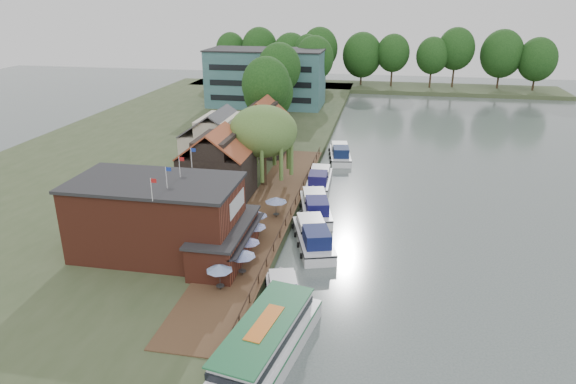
# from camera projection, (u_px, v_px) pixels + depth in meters

# --- Properties ---
(ground) EXTENTS (260.00, 260.00, 0.00)m
(ground) POSITION_uv_depth(u_px,v_px,m) (327.00, 272.00, 47.68)
(ground) COLOR #485350
(ground) RESTS_ON ground
(land_bank) EXTENTS (50.00, 140.00, 1.00)m
(land_bank) POSITION_uv_depth(u_px,v_px,m) (172.00, 148.00, 84.87)
(land_bank) COLOR #384728
(land_bank) RESTS_ON ground
(quay_deck) EXTENTS (6.00, 50.00, 0.10)m
(quay_deck) POSITION_uv_depth(u_px,v_px,m) (267.00, 213.00, 57.89)
(quay_deck) COLOR #47301E
(quay_deck) RESTS_ON land_bank
(quay_rail) EXTENTS (0.20, 49.00, 1.00)m
(quay_rail) POSITION_uv_depth(u_px,v_px,m) (292.00, 210.00, 57.71)
(quay_rail) COLOR black
(quay_rail) RESTS_ON land_bank
(pub) EXTENTS (20.00, 11.00, 7.30)m
(pub) POSITION_uv_depth(u_px,v_px,m) (177.00, 219.00, 47.56)
(pub) COLOR maroon
(pub) RESTS_ON land_bank
(hotel_block) EXTENTS (25.40, 12.40, 12.30)m
(hotel_block) POSITION_uv_depth(u_px,v_px,m) (266.00, 78.00, 113.20)
(hotel_block) COLOR #38666B
(hotel_block) RESTS_ON land_bank
(cottage_a) EXTENTS (8.60, 7.60, 8.50)m
(cottage_a) POSITION_uv_depth(u_px,v_px,m) (217.00, 164.00, 61.28)
(cottage_a) COLOR black
(cottage_a) RESTS_ON land_bank
(cottage_b) EXTENTS (9.60, 8.60, 8.50)m
(cottage_b) POSITION_uv_depth(u_px,v_px,m) (219.00, 141.00, 70.98)
(cottage_b) COLOR beige
(cottage_b) RESTS_ON land_bank
(cottage_c) EXTENTS (7.60, 7.60, 8.50)m
(cottage_c) POSITION_uv_depth(u_px,v_px,m) (262.00, 127.00, 78.53)
(cottage_c) COLOR black
(cottage_c) RESTS_ON land_bank
(willow) EXTENTS (8.60, 8.60, 10.43)m
(willow) POSITION_uv_depth(u_px,v_px,m) (263.00, 146.00, 64.73)
(willow) COLOR #476B2D
(willow) RESTS_ON land_bank
(umbrella_0) EXTENTS (2.22, 2.22, 2.38)m
(umbrella_0) POSITION_uv_depth(u_px,v_px,m) (220.00, 277.00, 42.30)
(umbrella_0) COLOR #1A4692
(umbrella_0) RESTS_ON quay_deck
(umbrella_1) EXTENTS (2.46, 2.46, 2.38)m
(umbrella_1) POSITION_uv_depth(u_px,v_px,m) (242.00, 263.00, 44.59)
(umbrella_1) COLOR navy
(umbrella_1) RESTS_ON quay_deck
(umbrella_2) EXTENTS (2.11, 2.11, 2.38)m
(umbrella_2) POSITION_uv_depth(u_px,v_px,m) (249.00, 249.00, 47.01)
(umbrella_2) COLOR navy
(umbrella_2) RESTS_ON quay_deck
(umbrella_3) EXTENTS (2.38, 2.38, 2.38)m
(umbrella_3) POSITION_uv_depth(u_px,v_px,m) (254.00, 233.00, 50.14)
(umbrella_3) COLOR navy
(umbrella_3) RESTS_ON quay_deck
(umbrella_4) EXTENTS (2.02, 2.02, 2.38)m
(umbrella_4) POSITION_uv_depth(u_px,v_px,m) (258.00, 222.00, 52.69)
(umbrella_4) COLOR navy
(umbrella_4) RESTS_ON quay_deck
(umbrella_5) EXTENTS (2.45, 2.45, 2.38)m
(umbrella_5) POSITION_uv_depth(u_px,v_px,m) (276.00, 207.00, 56.30)
(umbrella_5) COLOR navy
(umbrella_5) RESTS_ON quay_deck
(cruiser_0) EXTENTS (5.56, 9.88, 2.26)m
(cruiser_0) POSITION_uv_depth(u_px,v_px,m) (284.00, 294.00, 41.96)
(cruiser_0) COLOR silver
(cruiser_0) RESTS_ON ground
(cruiser_1) EXTENTS (6.56, 11.42, 2.67)m
(cruiser_1) POSITION_uv_depth(u_px,v_px,m) (313.00, 234.00, 52.25)
(cruiser_1) COLOR silver
(cruiser_1) RESTS_ON ground
(cruiser_2) EXTENTS (5.80, 11.28, 2.65)m
(cruiser_2) POSITION_uv_depth(u_px,v_px,m) (316.00, 204.00, 59.73)
(cruiser_2) COLOR white
(cruiser_2) RESTS_ON ground
(cruiser_3) EXTENTS (3.79, 10.48, 2.53)m
(cruiser_3) POSITION_uv_depth(u_px,v_px,m) (319.00, 177.00, 68.65)
(cruiser_3) COLOR white
(cruiser_3) RESTS_ON ground
(cruiser_4) EXTENTS (4.84, 10.72, 2.53)m
(cruiser_4) POSITION_uv_depth(u_px,v_px,m) (340.00, 152.00, 79.98)
(cruiser_4) COLOR white
(cruiser_4) RESTS_ON ground
(tour_boat) EXTENTS (6.85, 15.41, 3.25)m
(tour_boat) POSITION_uv_depth(u_px,v_px,m) (261.00, 348.00, 34.80)
(tour_boat) COLOR silver
(tour_boat) RESTS_ON ground
(swan) EXTENTS (0.44, 0.44, 0.44)m
(swan) POSITION_uv_depth(u_px,v_px,m) (274.00, 357.00, 36.03)
(swan) COLOR white
(swan) RESTS_ON ground
(bank_tree_0) EXTENTS (8.03, 8.03, 13.95)m
(bank_tree_0) POSITION_uv_depth(u_px,v_px,m) (266.00, 99.00, 85.09)
(bank_tree_0) COLOR #143811
(bank_tree_0) RESTS_ON land_bank
(bank_tree_1) EXTENTS (8.98, 8.98, 12.05)m
(bank_tree_1) POSITION_uv_depth(u_px,v_px,m) (268.00, 97.00, 92.32)
(bank_tree_1) COLOR #143811
(bank_tree_1) RESTS_ON land_bank
(bank_tree_2) EXTENTS (8.55, 8.55, 14.68)m
(bank_tree_2) POSITION_uv_depth(u_px,v_px,m) (279.00, 80.00, 101.86)
(bank_tree_2) COLOR #143811
(bank_tree_2) RESTS_ON land_bank
(bank_tree_3) EXTENTS (8.76, 8.76, 14.88)m
(bank_tree_3) POSITION_uv_depth(u_px,v_px,m) (314.00, 69.00, 116.72)
(bank_tree_3) COLOR #143811
(bank_tree_3) RESTS_ON land_bank
(bank_tree_4) EXTENTS (7.15, 7.15, 10.92)m
(bank_tree_4) POSITION_uv_depth(u_px,v_px,m) (310.00, 72.00, 125.82)
(bank_tree_4) COLOR #143811
(bank_tree_4) RESTS_ON land_bank
(bank_tree_5) EXTENTS (6.73, 6.73, 13.92)m
(bank_tree_5) POSITION_uv_depth(u_px,v_px,m) (307.00, 62.00, 133.98)
(bank_tree_5) COLOR #143811
(bank_tree_5) RESTS_ON land_bank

